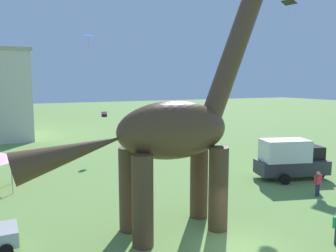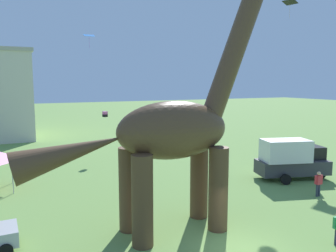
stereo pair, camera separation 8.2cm
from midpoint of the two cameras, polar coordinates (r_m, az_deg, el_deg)
ground_plane at (r=17.01m, az=11.76°, el=-19.56°), size 240.00×240.00×0.00m
dinosaur_sculpture at (r=17.14m, az=0.88°, el=-0.70°), size 13.91×2.95×14.54m
parked_box_truck at (r=28.93m, az=20.02°, el=-5.11°), size 5.97×3.60×3.20m
person_strolling_adult at (r=25.34m, az=23.92°, el=-8.45°), size 0.64×0.28×1.72m
kite_near_high at (r=29.47m, az=-12.96°, el=14.50°), size 0.87×0.63×1.12m
kite_far_right at (r=34.91m, az=-10.41°, el=1.96°), size 0.51×0.51×0.56m
kite_apex at (r=42.54m, az=19.76°, el=18.87°), size 1.40×1.70×1.89m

